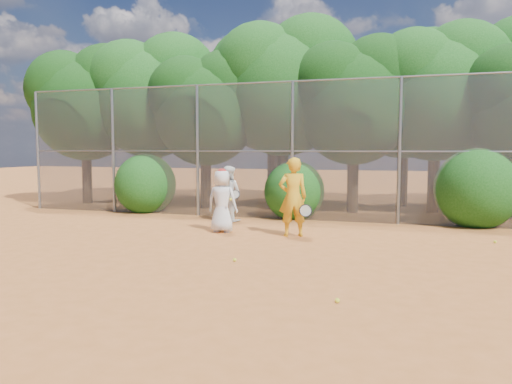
% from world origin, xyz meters
% --- Properties ---
extents(ground, '(80.00, 80.00, 0.00)m').
position_xyz_m(ground, '(0.00, 0.00, 0.00)').
color(ground, '#AC5B26').
rests_on(ground, ground).
extents(fence_back, '(20.05, 0.09, 4.03)m').
position_xyz_m(fence_back, '(-0.12, 6.00, 2.05)').
color(fence_back, gray).
rests_on(fence_back, ground).
extents(tree_0, '(4.38, 3.81, 6.00)m').
position_xyz_m(tree_0, '(-9.44, 8.04, 3.93)').
color(tree_0, black).
rests_on(tree_0, ground).
extents(tree_1, '(4.64, 4.03, 6.35)m').
position_xyz_m(tree_1, '(-6.94, 8.54, 4.16)').
color(tree_1, black).
rests_on(tree_1, ground).
extents(tree_2, '(3.99, 3.47, 5.47)m').
position_xyz_m(tree_2, '(-4.45, 7.83, 3.58)').
color(tree_2, black).
rests_on(tree_2, ground).
extents(tree_3, '(4.89, 4.26, 6.70)m').
position_xyz_m(tree_3, '(-1.94, 8.84, 4.40)').
color(tree_3, black).
rests_on(tree_3, ground).
extents(tree_4, '(4.19, 3.64, 5.73)m').
position_xyz_m(tree_4, '(0.55, 8.24, 3.76)').
color(tree_4, black).
rests_on(tree_4, ground).
extents(tree_5, '(4.51, 3.92, 6.17)m').
position_xyz_m(tree_5, '(3.06, 9.04, 4.05)').
color(tree_5, black).
rests_on(tree_5, ground).
extents(tree_9, '(4.83, 4.20, 6.62)m').
position_xyz_m(tree_9, '(-7.94, 10.84, 4.34)').
color(tree_9, black).
rests_on(tree_9, ground).
extents(tree_10, '(5.15, 4.48, 7.06)m').
position_xyz_m(tree_10, '(-2.93, 11.05, 4.63)').
color(tree_10, black).
rests_on(tree_10, ground).
extents(tree_11, '(4.64, 4.03, 6.35)m').
position_xyz_m(tree_11, '(2.06, 10.64, 4.16)').
color(tree_11, black).
rests_on(tree_11, ground).
extents(bush_0, '(2.00, 2.00, 2.00)m').
position_xyz_m(bush_0, '(-6.00, 6.30, 1.00)').
color(bush_0, '#124711').
rests_on(bush_0, ground).
extents(bush_1, '(1.80, 1.80, 1.80)m').
position_xyz_m(bush_1, '(-1.00, 6.30, 0.90)').
color(bush_1, '#124711').
rests_on(bush_1, ground).
extents(bush_2, '(2.20, 2.20, 2.20)m').
position_xyz_m(bush_2, '(4.00, 6.30, 1.10)').
color(bush_2, '#124711').
rests_on(bush_2, ground).
extents(player_yellow, '(0.91, 0.68, 1.87)m').
position_xyz_m(player_yellow, '(-0.33, 3.26, 0.93)').
color(player_yellow, gold).
rests_on(player_yellow, ground).
extents(player_teen, '(0.76, 0.50, 1.58)m').
position_xyz_m(player_teen, '(-2.14, 3.32, 0.79)').
color(player_teen, silver).
rests_on(player_teen, ground).
extents(player_white, '(0.90, 0.78, 1.59)m').
position_xyz_m(player_white, '(-2.65, 5.11, 0.79)').
color(player_white, white).
rests_on(player_white, ground).
extents(ball_0, '(0.07, 0.07, 0.07)m').
position_xyz_m(ball_0, '(4.12, 3.73, 0.03)').
color(ball_0, yellow).
rests_on(ball_0, ground).
extents(ball_1, '(0.07, 0.07, 0.07)m').
position_xyz_m(ball_1, '(1.44, -1.57, 0.03)').
color(ball_1, yellow).
rests_on(ball_1, ground).
extents(ball_3, '(0.07, 0.07, 0.07)m').
position_xyz_m(ball_3, '(-0.73, 0.33, 0.03)').
color(ball_3, yellow).
rests_on(ball_3, ground).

